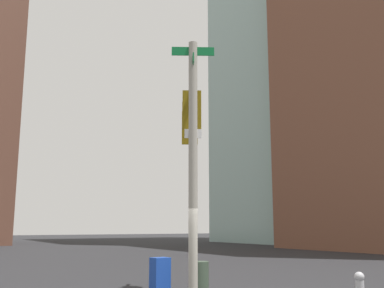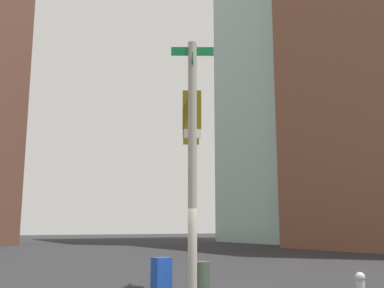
{
  "view_description": "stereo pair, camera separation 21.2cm",
  "coord_description": "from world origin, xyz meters",
  "px_view_note": "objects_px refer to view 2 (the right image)",
  "views": [
    {
      "loc": [
        -9.91,
        6.35,
        2.06
      ],
      "look_at": [
        0.93,
        -0.08,
        4.35
      ],
      "focal_mm": 42.39,
      "sensor_mm": 36.0,
      "label": 1
    },
    {
      "loc": [
        -10.02,
        6.17,
        2.06
      ],
      "look_at": [
        0.93,
        -0.08,
        4.35
      ],
      "focal_mm": 42.39,
      "sensor_mm": 36.0,
      "label": 2
    }
  ],
  "objects_px": {
    "litter_bin": "(201,277)",
    "newspaper_box": "(161,274)",
    "signal_pole_assembly": "(192,135)",
    "fire_hydrant": "(361,288)"
  },
  "relations": [
    {
      "from": "signal_pole_assembly",
      "to": "newspaper_box",
      "type": "xyz_separation_m",
      "value": [
        2.26,
        -0.16,
        -4.18
      ]
    },
    {
      "from": "signal_pole_assembly",
      "to": "litter_bin",
      "type": "bearing_deg",
      "value": -10.55
    },
    {
      "from": "newspaper_box",
      "to": "signal_pole_assembly",
      "type": "bearing_deg",
      "value": 170.79
    },
    {
      "from": "litter_bin",
      "to": "newspaper_box",
      "type": "relative_size",
      "value": 0.9
    },
    {
      "from": "fire_hydrant",
      "to": "litter_bin",
      "type": "height_order",
      "value": "litter_bin"
    },
    {
      "from": "fire_hydrant",
      "to": "newspaper_box",
      "type": "xyz_separation_m",
      "value": [
        5.18,
        3.26,
        0.05
      ]
    },
    {
      "from": "litter_bin",
      "to": "newspaper_box",
      "type": "distance_m",
      "value": 1.33
    },
    {
      "from": "signal_pole_assembly",
      "to": "litter_bin",
      "type": "distance_m",
      "value": 4.57
    },
    {
      "from": "newspaper_box",
      "to": "litter_bin",
      "type": "bearing_deg",
      "value": -139.77
    },
    {
      "from": "litter_bin",
      "to": "newspaper_box",
      "type": "xyz_separation_m",
      "value": [
        0.93,
        0.95,
        0.05
      ]
    }
  ]
}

